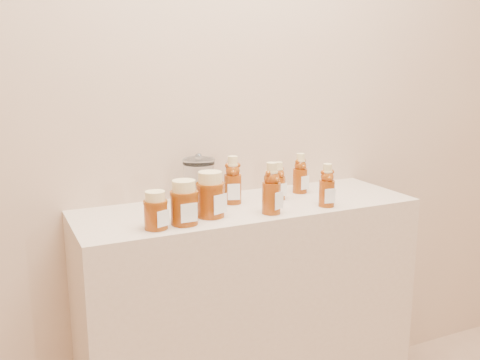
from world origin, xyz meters
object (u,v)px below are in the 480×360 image
display_table (248,323)px  glass_canister (199,179)px  bear_bottle_back_left (233,177)px  bear_bottle_front_left (271,185)px  honey_jar_left (156,210)px

display_table → glass_canister: bearing=147.1°
bear_bottle_back_left → bear_bottle_front_left: bearing=-52.3°
bear_bottle_front_left → honey_jar_left: (-0.39, 0.00, -0.04)m
display_table → honey_jar_left: (-0.37, -0.12, 0.51)m
bear_bottle_back_left → honey_jar_left: size_ratio=1.65×
bear_bottle_back_left → honey_jar_left: 0.37m
display_table → honey_jar_left: 0.64m
display_table → honey_jar_left: honey_jar_left is taller
display_table → bear_bottle_front_left: bear_bottle_front_left is taller
bear_bottle_back_left → glass_canister: bear_bottle_back_left is taller
display_table → honey_jar_left: bearing=-161.6°
bear_bottle_front_left → honey_jar_left: 0.39m
bear_bottle_back_left → glass_canister: size_ratio=1.10×
bear_bottle_front_left → honey_jar_left: size_ratio=1.67×
display_table → honey_jar_left: size_ratio=10.37×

